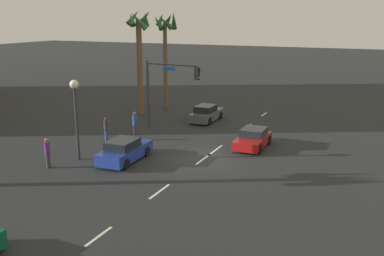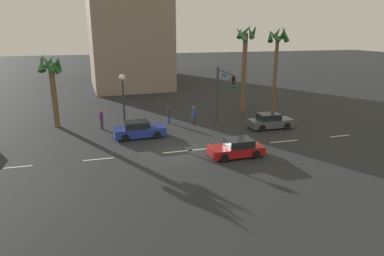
{
  "view_description": "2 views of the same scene",
  "coord_description": "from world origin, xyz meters",
  "px_view_note": "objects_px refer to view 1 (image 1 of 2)",
  "views": [
    {
      "loc": [
        -24.76,
        -10.44,
        8.95
      ],
      "look_at": [
        0.42,
        1.01,
        1.88
      ],
      "focal_mm": 40.83,
      "sensor_mm": 36.0,
      "label": 1
    },
    {
      "loc": [
        -5.63,
        -24.0,
        9.06
      ],
      "look_at": [
        1.31,
        0.69,
        1.6
      ],
      "focal_mm": 31.82,
      "sensor_mm": 36.0,
      "label": 2
    }
  ],
  "objects_px": {
    "traffic_signal": "(166,83)",
    "pedestrian_1": "(47,152)",
    "pedestrian_2": "(135,123)",
    "pedestrian_0": "(106,128)",
    "streetlamp": "(75,103)",
    "car_4": "(124,151)",
    "car_2": "(253,139)",
    "palm_tree_1": "(166,37)",
    "palm_tree_2": "(139,43)",
    "car_1": "(206,114)"
  },
  "relations": [
    {
      "from": "traffic_signal",
      "to": "pedestrian_1",
      "type": "bearing_deg",
      "value": 168.7
    },
    {
      "from": "traffic_signal",
      "to": "pedestrian_2",
      "type": "height_order",
      "value": "traffic_signal"
    },
    {
      "from": "pedestrian_0",
      "to": "streetlamp",
      "type": "bearing_deg",
      "value": -167.38
    },
    {
      "from": "traffic_signal",
      "to": "car_4",
      "type": "bearing_deg",
      "value": -171.17
    },
    {
      "from": "car_2",
      "to": "pedestrian_1",
      "type": "distance_m",
      "value": 13.78
    },
    {
      "from": "car_2",
      "to": "pedestrian_1",
      "type": "height_order",
      "value": "pedestrian_1"
    },
    {
      "from": "car_4",
      "to": "traffic_signal",
      "type": "xyz_separation_m",
      "value": [
        8.15,
        1.27,
        3.13
      ]
    },
    {
      "from": "palm_tree_1",
      "to": "car_2",
      "type": "bearing_deg",
      "value": -128.58
    },
    {
      "from": "traffic_signal",
      "to": "palm_tree_2",
      "type": "xyz_separation_m",
      "value": [
        4.41,
        5.0,
        2.85
      ]
    },
    {
      "from": "car_2",
      "to": "pedestrian_2",
      "type": "relative_size",
      "value": 2.17
    },
    {
      "from": "pedestrian_1",
      "to": "palm_tree_2",
      "type": "distance_m",
      "value": 16.82
    },
    {
      "from": "streetlamp",
      "to": "pedestrian_2",
      "type": "relative_size",
      "value": 2.81
    },
    {
      "from": "pedestrian_0",
      "to": "pedestrian_1",
      "type": "height_order",
      "value": "pedestrian_1"
    },
    {
      "from": "streetlamp",
      "to": "palm_tree_2",
      "type": "bearing_deg",
      "value": 14.15
    },
    {
      "from": "traffic_signal",
      "to": "pedestrian_1",
      "type": "distance_m",
      "value": 11.75
    },
    {
      "from": "traffic_signal",
      "to": "palm_tree_1",
      "type": "distance_m",
      "value": 9.22
    },
    {
      "from": "car_2",
      "to": "traffic_signal",
      "type": "height_order",
      "value": "traffic_signal"
    },
    {
      "from": "car_4",
      "to": "pedestrian_1",
      "type": "xyz_separation_m",
      "value": [
        -3.04,
        3.5,
        0.34
      ]
    },
    {
      "from": "traffic_signal",
      "to": "pedestrian_2",
      "type": "relative_size",
      "value": 3.02
    },
    {
      "from": "pedestrian_0",
      "to": "palm_tree_1",
      "type": "bearing_deg",
      "value": 6.6
    },
    {
      "from": "pedestrian_1",
      "to": "palm_tree_1",
      "type": "relative_size",
      "value": 0.2
    },
    {
      "from": "car_1",
      "to": "streetlamp",
      "type": "distance_m",
      "value": 14.07
    },
    {
      "from": "car_1",
      "to": "car_2",
      "type": "relative_size",
      "value": 1.04
    },
    {
      "from": "pedestrian_0",
      "to": "pedestrian_1",
      "type": "relative_size",
      "value": 0.93
    },
    {
      "from": "palm_tree_2",
      "to": "pedestrian_2",
      "type": "bearing_deg",
      "value": -152.88
    },
    {
      "from": "car_2",
      "to": "palm_tree_1",
      "type": "bearing_deg",
      "value": 51.42
    },
    {
      "from": "car_2",
      "to": "palm_tree_1",
      "type": "relative_size",
      "value": 0.42
    },
    {
      "from": "car_4",
      "to": "pedestrian_1",
      "type": "bearing_deg",
      "value": 130.99
    },
    {
      "from": "pedestrian_2",
      "to": "palm_tree_1",
      "type": "xyz_separation_m",
      "value": [
        10.05,
        2.5,
        6.07
      ]
    },
    {
      "from": "pedestrian_2",
      "to": "traffic_signal",
      "type": "bearing_deg",
      "value": -32.17
    },
    {
      "from": "car_1",
      "to": "traffic_signal",
      "type": "bearing_deg",
      "value": 157.13
    },
    {
      "from": "palm_tree_1",
      "to": "palm_tree_2",
      "type": "xyz_separation_m",
      "value": [
        -3.24,
        0.99,
        -0.39
      ]
    },
    {
      "from": "car_2",
      "to": "streetlamp",
      "type": "distance_m",
      "value": 12.32
    },
    {
      "from": "traffic_signal",
      "to": "pedestrian_2",
      "type": "xyz_separation_m",
      "value": [
        -2.4,
        1.51,
        -2.83
      ]
    },
    {
      "from": "car_1",
      "to": "streetlamp",
      "type": "height_order",
      "value": "streetlamp"
    },
    {
      "from": "traffic_signal",
      "to": "pedestrian_2",
      "type": "distance_m",
      "value": 4.01
    },
    {
      "from": "traffic_signal",
      "to": "car_2",
      "type": "bearing_deg",
      "value": -102.87
    },
    {
      "from": "car_4",
      "to": "traffic_signal",
      "type": "relative_size",
      "value": 0.8
    },
    {
      "from": "car_4",
      "to": "car_1",
      "type": "bearing_deg",
      "value": -2.35
    },
    {
      "from": "pedestrian_0",
      "to": "palm_tree_1",
      "type": "distance_m",
      "value": 13.84
    },
    {
      "from": "car_1",
      "to": "pedestrian_1",
      "type": "relative_size",
      "value": 2.21
    },
    {
      "from": "pedestrian_0",
      "to": "pedestrian_2",
      "type": "relative_size",
      "value": 0.95
    },
    {
      "from": "traffic_signal",
      "to": "pedestrian_0",
      "type": "distance_m",
      "value": 6.07
    },
    {
      "from": "streetlamp",
      "to": "pedestrian_0",
      "type": "xyz_separation_m",
      "value": [
        4.42,
        0.99,
        -2.76
      ]
    },
    {
      "from": "pedestrian_0",
      "to": "pedestrian_2",
      "type": "distance_m",
      "value": 2.53
    },
    {
      "from": "palm_tree_2",
      "to": "pedestrian_1",
      "type": "bearing_deg",
      "value": -169.96
    },
    {
      "from": "car_2",
      "to": "palm_tree_2",
      "type": "xyz_separation_m",
      "value": [
        6.2,
        12.82,
        6.04
      ]
    },
    {
      "from": "car_1",
      "to": "streetlamp",
      "type": "xyz_separation_m",
      "value": [
        -13.32,
        3.36,
        3.05
      ]
    },
    {
      "from": "car_4",
      "to": "streetlamp",
      "type": "height_order",
      "value": "streetlamp"
    },
    {
      "from": "car_2",
      "to": "pedestrian_1",
      "type": "xyz_separation_m",
      "value": [
        -9.4,
        10.06,
        0.39
      ]
    }
  ]
}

